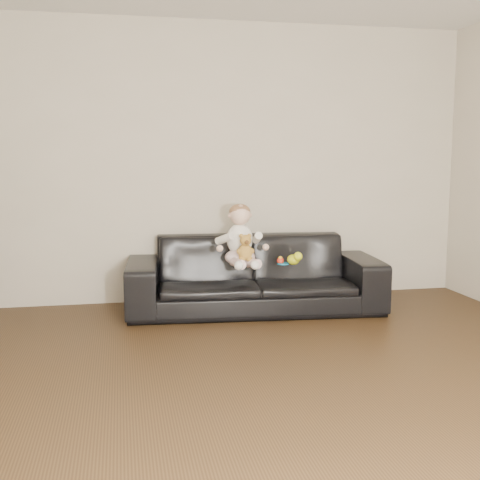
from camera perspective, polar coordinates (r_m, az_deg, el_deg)
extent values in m
plane|color=#3A2714|center=(3.28, 4.36, -16.53)|extent=(5.50, 5.50, 0.00)
plane|color=beige|center=(5.69, -3.04, 7.30)|extent=(5.00, 0.00, 5.00)
imported|color=black|center=(5.35, 1.33, -3.23)|extent=(2.29, 1.04, 0.65)
ellipsoid|color=beige|center=(5.19, 0.00, -1.63)|extent=(0.32, 0.29, 0.14)
ellipsoid|color=white|center=(5.18, -0.04, 0.08)|extent=(0.27, 0.24, 0.27)
sphere|color=beige|center=(5.14, 0.00, 2.42)|extent=(0.22, 0.22, 0.18)
ellipsoid|color=#8C603F|center=(5.15, -0.02, 2.73)|extent=(0.22, 0.22, 0.13)
cylinder|color=beige|center=(5.02, -0.23, -2.21)|extent=(0.14, 0.24, 0.09)
cylinder|color=beige|center=(5.04, 0.99, -2.16)|extent=(0.14, 0.24, 0.09)
sphere|color=white|center=(4.91, -0.10, -2.44)|extent=(0.09, 0.09, 0.07)
sphere|color=white|center=(4.93, 1.40, -2.39)|extent=(0.09, 0.09, 0.07)
cylinder|color=white|center=(5.10, -1.48, 0.13)|extent=(0.11, 0.20, 0.12)
cylinder|color=white|center=(5.15, 1.65, 0.21)|extent=(0.11, 0.20, 0.12)
ellipsoid|color=#AB7D30|center=(5.02, 0.49, -1.17)|extent=(0.15, 0.14, 0.14)
sphere|color=#AB7D30|center=(4.99, 0.53, -0.03)|extent=(0.12, 0.12, 0.09)
sphere|color=#AB7D30|center=(4.99, 0.13, 0.38)|extent=(0.05, 0.05, 0.04)
sphere|color=#AB7D30|center=(5.00, 0.89, 0.40)|extent=(0.05, 0.05, 0.04)
sphere|color=#593819|center=(4.95, 0.63, -0.21)|extent=(0.05, 0.05, 0.04)
ellipsoid|color=yellow|center=(5.24, 5.07, -1.87)|extent=(0.12, 0.14, 0.09)
sphere|color=red|center=(5.25, 3.85, -1.98)|extent=(0.08, 0.08, 0.06)
cylinder|color=#1786BA|center=(5.25, 4.10, -2.24)|extent=(0.13, 0.13, 0.01)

